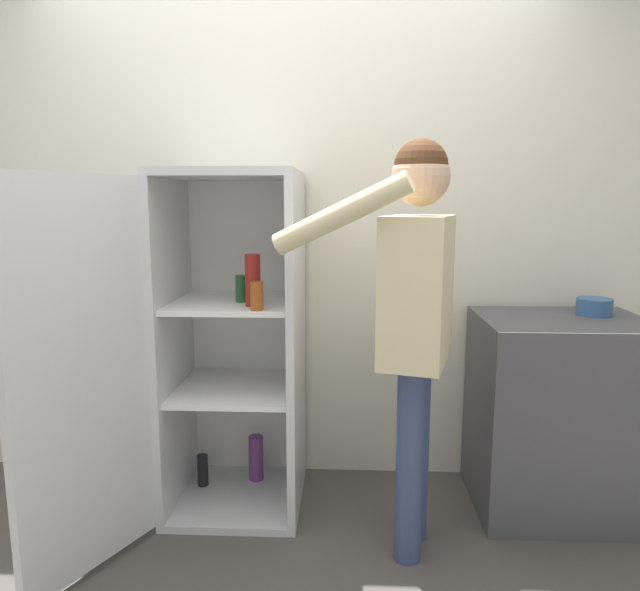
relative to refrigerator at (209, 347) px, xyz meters
The scene contains 6 objects.
ground_plane 1.01m from the refrigerator, 56.61° to the right, with size 12.00×12.00×0.00m, color #4C4742.
wall_back 0.75m from the refrigerator, 50.80° to the left, with size 7.00×0.06×2.55m.
refrigerator is the anchor object (origin of this frame).
person 0.97m from the refrigerator, 16.91° to the right, with size 0.73×0.54×1.66m.
counter 1.64m from the refrigerator, ahead, with size 0.75×0.59×0.91m.
bowl 1.78m from the refrigerator, ahead, with size 0.16×0.16×0.08m.
Camera 1 is at (0.26, -1.93, 1.43)m, focal length 32.00 mm.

